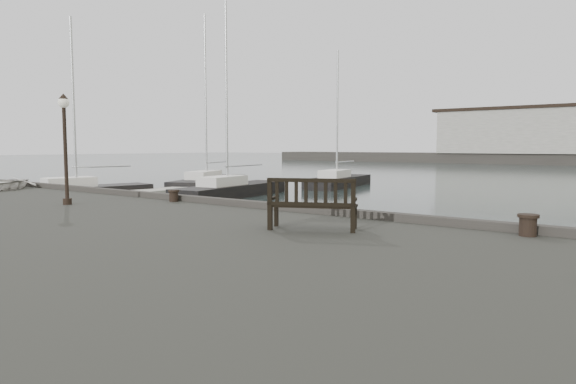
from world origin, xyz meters
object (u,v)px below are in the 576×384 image
at_px(bollard_right, 528,225).
at_px(lamp_post, 65,134).
at_px(bench, 313,214).
at_px(yacht_b, 210,185).
at_px(yacht_d, 339,184).
at_px(dinghy, 3,183).
at_px(bollard_left, 174,196).
at_px(yacht_a, 84,195).
at_px(yacht_c, 232,193).

xyz_separation_m(bollard_right, lamp_post, (-12.15, -2.45, 1.88)).
xyz_separation_m(bench, bollard_right, (3.73, 1.87, -0.12)).
bearing_deg(yacht_b, yacht_d, 22.51).
bearing_deg(yacht_b, bollard_right, -56.36).
bearing_deg(dinghy, yacht_d, 52.98).
height_order(bollard_left, lamp_post, lamp_post).
distance_m(bollard_left, dinghy, 9.01).
xyz_separation_m(yacht_a, yacht_c, (6.33, 6.70, 0.00)).
xyz_separation_m(dinghy, yacht_b, (-8.02, 19.15, -1.58)).
bearing_deg(yacht_c, bench, -50.89).
distance_m(dinghy, yacht_d, 26.69).
bearing_deg(yacht_a, lamp_post, -22.60).
relative_size(bench, yacht_d, 0.17).
bearing_deg(yacht_a, bollard_right, -4.81).
distance_m(bollard_left, yacht_d, 27.28).
relative_size(yacht_a, yacht_b, 0.84).
bearing_deg(yacht_d, yacht_c, -104.80).
relative_size(bench, dinghy, 0.73).
height_order(lamp_post, dinghy, lamp_post).
relative_size(dinghy, yacht_b, 0.19).
bearing_deg(yacht_c, bollard_right, -41.93).
height_order(yacht_b, yacht_d, yacht_b).
xyz_separation_m(bench, yacht_b, (-23.50, 19.88, -1.64)).
bearing_deg(yacht_b, dinghy, -90.14).
bearing_deg(bench, yacht_d, 95.69).
bearing_deg(bench, yacht_a, 134.21).
relative_size(bollard_left, lamp_post, 0.11).
bearing_deg(lamp_post, bollard_right, 11.39).
bearing_deg(yacht_d, yacht_b, -144.34).
distance_m(bollard_left, yacht_c, 17.50).
relative_size(lamp_post, yacht_c, 0.25).
xyz_separation_m(bollard_right, dinghy, (-19.20, -1.14, 0.06)).
height_order(lamp_post, yacht_d, yacht_d).
bearing_deg(yacht_b, bench, -63.11).
height_order(bollard_right, lamp_post, lamp_post).
height_order(bench, yacht_a, yacht_a).
height_order(yacht_a, yacht_d, yacht_a).
height_order(bollard_left, yacht_d, yacht_d).
relative_size(lamp_post, yacht_a, 0.28).
distance_m(yacht_b, yacht_c, 7.60).
bearing_deg(dinghy, yacht_a, 95.63).
distance_m(bollard_left, yacht_a, 18.44).
relative_size(dinghy, yacht_d, 0.23).
bearing_deg(bollard_left, lamp_post, -127.62).
relative_size(lamp_post, yacht_d, 0.28).
relative_size(yacht_b, yacht_d, 1.21).
relative_size(bollard_right, yacht_a, 0.04).
height_order(dinghy, yacht_a, yacht_a).
height_order(dinghy, yacht_b, yacht_b).
distance_m(yacht_a, yacht_c, 9.22).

